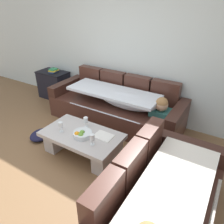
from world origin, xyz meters
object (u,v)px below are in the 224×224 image
object	(u,v)px
fruit_bowl	(82,134)
wine_glass_near_right	(92,138)
side_cabinet	(54,85)
crumpled_garment	(40,135)
couch_along_wall	(118,107)
wine_glass_far_back	(86,120)
book_stack_on_cabinet	(54,70)
coffee_table	(82,141)
wine_glass_near_left	(61,125)
couch_near_window	(160,205)
open_magazine	(104,136)

from	to	relation	value
fruit_bowl	wine_glass_near_right	world-z (taller)	wine_glass_near_right
side_cabinet	crumpled_garment	xyz separation A→B (m)	(1.01, -1.39, -0.26)
couch_along_wall	side_cabinet	size ratio (longest dim) A/B	3.53
wine_glass_far_back	book_stack_on_cabinet	bearing A→B (deg)	147.44
fruit_bowl	wine_glass_near_right	bearing A→B (deg)	-18.14
wine_glass_far_back	coffee_table	bearing A→B (deg)	-72.68
fruit_bowl	crumpled_garment	xyz separation A→B (m)	(-0.95, 0.00, -0.36)
wine_glass_near_left	couch_along_wall	bearing A→B (deg)	77.65
wine_glass_near_right	wine_glass_far_back	distance (m)	0.48
couch_along_wall	wine_glass_near_right	size ratio (longest dim) A/B	15.31
couch_near_window	side_cabinet	xyz separation A→B (m)	(-3.35, 1.88, -0.01)
wine_glass_near_right	book_stack_on_cabinet	world-z (taller)	book_stack_on_cabinet
couch_near_window	wine_glass_near_left	distance (m)	1.79
book_stack_on_cabinet	crumpled_garment	size ratio (longest dim) A/B	0.57
couch_near_window	couch_along_wall	bearing A→B (deg)	41.43
crumpled_garment	wine_glass_far_back	bearing A→B (deg)	15.83
crumpled_garment	open_magazine	bearing A→B (deg)	7.58
wine_glass_near_left	wine_glass_near_right	bearing A→B (deg)	-1.42
coffee_table	wine_glass_near_right	bearing A→B (deg)	-24.12
couch_near_window	wine_glass_far_back	size ratio (longest dim) A/B	11.15
wine_glass_far_back	wine_glass_near_left	bearing A→B (deg)	-127.36
couch_near_window	coffee_table	bearing A→B (deg)	69.40
couch_near_window	wine_glass_far_back	bearing A→B (deg)	64.04
wine_glass_near_right	open_magazine	distance (m)	0.27
side_cabinet	wine_glass_near_right	bearing A→B (deg)	-33.65
open_magazine	couch_along_wall	bearing A→B (deg)	109.58
wine_glass_near_right	crumpled_garment	distance (m)	1.28
wine_glass_far_back	fruit_bowl	bearing A→B (deg)	-65.05
fruit_bowl	wine_glass_near_right	xyz separation A→B (m)	(0.24, -0.08, 0.08)
wine_glass_near_right	wine_glass_far_back	xyz separation A→B (m)	(-0.36, 0.32, 0.00)
couch_along_wall	open_magazine	size ratio (longest dim) A/B	9.08
wine_glass_near_right	side_cabinet	xyz separation A→B (m)	(-2.21, 1.47, -0.17)
coffee_table	crumpled_garment	xyz separation A→B (m)	(-0.90, -0.05, -0.18)
couch_along_wall	wine_glass_near_left	bearing A→B (deg)	-102.35
couch_near_window	side_cabinet	distance (m)	3.84
wine_glass_near_right	open_magazine	bearing A→B (deg)	84.62
couch_along_wall	book_stack_on_cabinet	bearing A→B (deg)	172.89
couch_near_window	crumpled_garment	bearing A→B (deg)	78.17
wine_glass_near_left	side_cabinet	distance (m)	2.18
couch_along_wall	open_magazine	world-z (taller)	couch_along_wall
fruit_bowl	wine_glass_near_left	distance (m)	0.36
couch_along_wall	wine_glass_near_left	xyz separation A→B (m)	(-0.27, -1.23, 0.17)
couch_along_wall	wine_glass_far_back	size ratio (longest dim) A/B	15.31
coffee_table	couch_near_window	bearing A→B (deg)	-20.60
wine_glass_near_right	wine_glass_near_left	bearing A→B (deg)	178.58
open_magazine	crumpled_garment	world-z (taller)	open_magazine
couch_near_window	open_magazine	xyz separation A→B (m)	(-1.12, 0.65, 0.05)
wine_glass_far_back	couch_near_window	bearing A→B (deg)	-25.96
coffee_table	wine_glass_far_back	world-z (taller)	wine_glass_far_back
open_magazine	crumpled_garment	xyz separation A→B (m)	(-1.22, -0.16, -0.33)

